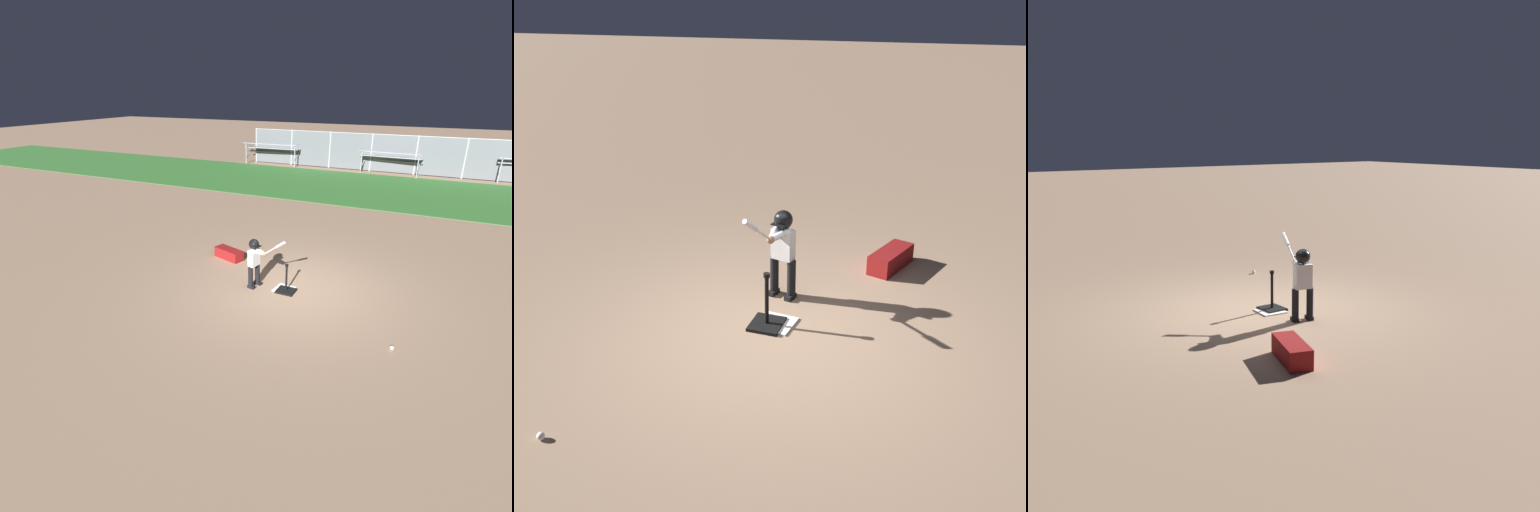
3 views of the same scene
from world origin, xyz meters
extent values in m
plane|color=#93755B|center=(0.00, 0.00, 0.00)|extent=(90.00, 90.00, 0.00)
cube|color=#33702D|center=(0.00, 10.88, 0.01)|extent=(56.00, 6.88, 0.02)
cylinder|color=#9E9EA3|center=(-8.19, 15.18, 1.02)|extent=(0.08, 0.08, 2.05)
cylinder|color=#9E9EA3|center=(-5.85, 15.18, 1.02)|extent=(0.08, 0.08, 2.05)
cylinder|color=#9E9EA3|center=(-3.51, 15.18, 1.02)|extent=(0.08, 0.08, 2.05)
cylinder|color=#9E9EA3|center=(-1.17, 15.18, 1.02)|extent=(0.08, 0.08, 2.05)
cylinder|color=#9E9EA3|center=(1.17, 15.18, 1.02)|extent=(0.08, 0.08, 2.05)
cylinder|color=#9E9EA3|center=(3.51, 15.18, 1.02)|extent=(0.08, 0.08, 2.05)
cube|color=#565B60|center=(0.00, 15.18, 1.02)|extent=(16.37, 0.02, 1.97)
cylinder|color=#9E9EA3|center=(0.00, 15.18, 2.01)|extent=(16.37, 0.04, 0.04)
cube|color=white|center=(-0.20, -0.11, 0.01)|extent=(0.48, 0.48, 0.02)
cube|color=black|center=(-0.13, -0.20, 0.02)|extent=(0.42, 0.38, 0.04)
cylinder|color=black|center=(-0.13, -0.20, 0.34)|extent=(0.05, 0.05, 0.60)
cylinder|color=black|center=(-0.13, -0.20, 0.67)|extent=(0.08, 0.08, 0.05)
cylinder|color=black|center=(-0.89, -0.13, 0.27)|extent=(0.13, 0.13, 0.54)
cube|color=black|center=(-0.87, -0.14, 0.03)|extent=(0.20, 0.13, 0.06)
cylinder|color=black|center=(-0.95, -0.38, 0.27)|extent=(0.13, 0.13, 0.54)
cube|color=black|center=(-0.93, -0.39, 0.03)|extent=(0.20, 0.13, 0.06)
cube|color=silver|center=(-0.92, -0.26, 0.73)|extent=(0.21, 0.31, 0.40)
sphere|color=#936B4C|center=(-0.92, -0.26, 1.05)|extent=(0.20, 0.20, 0.20)
sphere|color=black|center=(-0.92, -0.26, 1.06)|extent=(0.24, 0.24, 0.24)
cube|color=black|center=(-0.82, -0.28, 1.03)|extent=(0.16, 0.20, 0.01)
cylinder|color=silver|center=(-0.76, -0.25, 0.92)|extent=(0.32, 0.23, 0.12)
cylinder|color=silver|center=(-0.79, -0.33, 0.92)|extent=(0.32, 0.10, 0.12)
sphere|color=#936B4C|center=(-0.63, -0.32, 0.90)|extent=(0.10, 0.10, 0.10)
cylinder|color=silver|center=(-0.37, -0.38, 1.10)|extent=(0.54, 0.16, 0.42)
cylinder|color=silver|center=(-0.21, -0.42, 1.22)|extent=(0.27, 0.12, 0.22)
cylinder|color=black|center=(-0.65, -0.32, 0.89)|extent=(0.05, 0.06, 0.05)
sphere|color=white|center=(2.40, -1.44, 0.04)|extent=(0.07, 0.07, 0.07)
cube|color=#93969E|center=(-6.98, 16.26, 0.32)|extent=(3.35, 0.38, 0.04)
cube|color=#93969E|center=(-6.99, 16.52, 0.04)|extent=(3.36, 0.44, 0.04)
cube|color=#93969E|center=(-6.95, 15.61, 0.64)|extent=(3.35, 0.38, 0.04)
cube|color=#93969E|center=(-6.96, 15.87, 0.36)|extent=(3.36, 0.44, 0.04)
cube|color=#93969E|center=(-6.92, 14.96, 0.95)|extent=(3.35, 0.38, 0.04)
cube|color=#93969E|center=(-6.93, 15.22, 0.68)|extent=(3.36, 0.44, 0.04)
cube|color=#93969E|center=(-6.88, 14.31, 1.27)|extent=(3.35, 0.38, 0.04)
cube|color=#93969E|center=(-6.90, 14.57, 0.99)|extent=(3.36, 0.44, 0.04)
cylinder|color=#93969E|center=(-5.46, 16.60, 0.17)|extent=(0.06, 0.06, 0.34)
cylinder|color=#93969E|center=(-5.35, 14.38, 0.65)|extent=(0.06, 0.06, 1.29)
cylinder|color=#93969E|center=(-5.40, 15.49, 0.82)|extent=(0.16, 2.23, 1.00)
cylinder|color=#93969E|center=(-8.53, 16.45, 0.17)|extent=(0.06, 0.06, 0.34)
cylinder|color=#93969E|center=(-8.42, 14.23, 0.65)|extent=(0.06, 0.06, 1.29)
cylinder|color=#93969E|center=(-8.48, 15.34, 0.82)|extent=(0.16, 2.23, 1.00)
cube|color=#93969E|center=(0.07, 16.27, 0.30)|extent=(3.17, 0.44, 0.04)
cube|color=#93969E|center=(0.09, 16.53, 0.04)|extent=(3.18, 0.50, 0.04)
cube|color=#93969E|center=(0.03, 15.63, 0.60)|extent=(3.17, 0.44, 0.04)
cube|color=#93969E|center=(0.05, 15.88, 0.34)|extent=(3.18, 0.50, 0.04)
cube|color=#93969E|center=(-0.02, 14.98, 0.91)|extent=(3.17, 0.44, 0.04)
cube|color=#93969E|center=(0.00, 15.24, 0.64)|extent=(3.18, 0.50, 0.04)
cube|color=#93969E|center=(-0.06, 14.34, 1.21)|extent=(3.17, 0.44, 0.04)
cube|color=#93969E|center=(-0.04, 14.60, 0.95)|extent=(3.18, 0.50, 0.04)
cylinder|color=#93969E|center=(1.54, 16.43, 0.16)|extent=(0.06, 0.06, 0.32)
cylinder|color=#93969E|center=(1.39, 14.24, 0.61)|extent=(0.06, 0.06, 1.23)
cylinder|color=#93969E|center=(1.47, 15.33, 0.78)|extent=(0.20, 2.21, 0.95)
cylinder|color=#93969E|center=(-1.36, 16.63, 0.16)|extent=(0.06, 0.06, 0.32)
cylinder|color=#93969E|center=(-1.51, 14.44, 0.61)|extent=(0.06, 0.06, 1.23)
cylinder|color=#93969E|center=(-1.44, 15.53, 0.78)|extent=(0.20, 2.21, 0.95)
cylinder|color=#93969E|center=(4.98, 16.93, 0.16)|extent=(0.06, 0.06, 0.33)
cylinder|color=#93969E|center=(5.10, 14.77, 0.63)|extent=(0.06, 0.06, 1.26)
cylinder|color=#93969E|center=(5.04, 15.85, 0.79)|extent=(0.17, 2.18, 0.97)
cube|color=maroon|center=(-2.26, 0.94, 0.14)|extent=(0.90, 0.57, 0.28)
camera|label=1|loc=(2.75, -7.86, 4.35)|focal=28.00mm
camera|label=2|loc=(5.71, 1.86, 3.64)|focal=42.00mm
camera|label=3|loc=(-8.32, 5.38, 2.93)|focal=42.00mm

